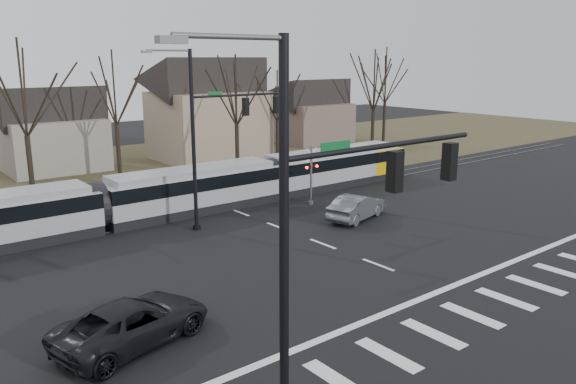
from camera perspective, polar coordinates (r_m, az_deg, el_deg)
ground at (r=26.39m, az=12.37°, el=-8.45°), size 140.00×140.00×0.00m
grass_verge at (r=51.93m, az=-15.98°, el=2.17°), size 140.00×28.00×0.01m
crosswalk at (r=24.30m, az=19.79°, el=-10.92°), size 27.00×2.60×0.01m
stop_line at (r=25.39m, az=15.54°, el=-9.53°), size 28.00×0.35×0.01m
lane_dashes at (r=37.95m, az=-6.58°, el=-1.44°), size 0.18×30.00×0.01m
rail_pair at (r=37.78m, az=-6.42°, el=-1.47°), size 90.00×1.52×0.06m
tram at (r=36.44m, az=-9.77°, el=0.36°), size 38.06×2.83×2.88m
sedan at (r=34.82m, az=7.01°, el=-1.51°), size 4.09×5.56×1.55m
suv at (r=20.68m, az=-15.46°, el=-12.63°), size 5.15×6.82×1.57m
signal_pole_near_left at (r=13.39m, az=4.99°, el=-4.01°), size 9.28×0.44×10.20m
signal_pole_far at (r=32.70m, az=-7.18°, el=6.32°), size 9.28×0.44×10.20m
rail_crossing_signal at (r=37.87m, az=2.36°, el=1.53°), size 1.08×0.36×4.00m
tree_row at (r=46.63m, az=-11.21°, el=7.41°), size 59.20×7.20×10.00m
house_b at (r=53.50m, az=-22.90°, el=6.25°), size 8.64×7.56×7.65m
house_c at (r=56.08m, az=-8.15°, el=8.75°), size 10.80×8.64×10.10m
house_d at (r=66.53m, az=2.32°, el=8.50°), size 8.64×7.56×7.65m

